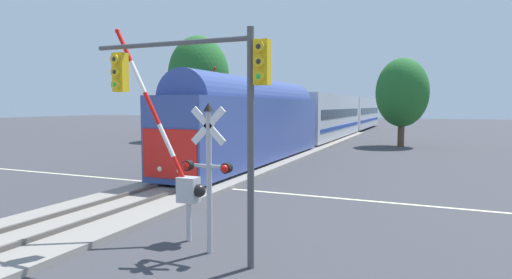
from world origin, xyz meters
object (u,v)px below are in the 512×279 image
Objects in this scene: crossing_gate_far at (194,132)px; elm_centre_background at (402,93)px; traffic_signal_near_right at (202,89)px; pine_left_background at (199,77)px; commuter_train at (328,115)px; crossing_signal_mast at (208,162)px; crossing_gate_near at (180,171)px.

elm_centre_background is (11.92, 16.69, 2.93)m from crossing_gate_far.
pine_left_background reaches higher than traffic_signal_near_right.
elm_centre_background is (2.54, 31.62, 0.76)m from traffic_signal_near_right.
commuter_train is 10.22× the size of crossing_gate_far.
pine_left_background is (-18.07, 30.00, 4.52)m from crossing_signal_mast.
commuter_train is 10.65× the size of crossing_gate_near.
commuter_train is at bearing 79.18° from crossing_gate_far.
crossing_gate_near is 30.89m from elm_centre_background.
pine_left_background is at bearing 120.84° from traffic_signal_near_right.
crossing_gate_near is 1.56× the size of crossing_signal_mast.
elm_centre_background reaches higher than crossing_signal_mast.
traffic_signal_near_right is (5.33, -36.07, 1.43)m from commuter_train.
pine_left_background is at bearing 121.07° from crossing_signal_mast.
crossing_gate_near is 0.96× the size of crossing_gate_far.
crossing_gate_far reaches higher than traffic_signal_near_right.
crossing_signal_mast is at bearing -81.68° from commuter_train.
pine_left_background is at bearing -176.90° from elm_centre_background.
pine_left_background is (-8.83, 15.57, 4.87)m from crossing_gate_far.
commuter_train is 14.62m from pine_left_background.
commuter_train is 36.50m from traffic_signal_near_right.
crossing_signal_mast is 0.62× the size of crossing_gate_far.
crossing_gate_far reaches higher than crossing_gate_near.
commuter_train is 7.88× the size of elm_centre_background.
elm_centre_background is at bearing 54.48° from crossing_gate_far.
elm_centre_background is at bearing 3.10° from pine_left_background.
pine_left_background reaches higher than elm_centre_background.
traffic_signal_near_right is at bearing -94.60° from elm_centre_background.
elm_centre_background is 0.72× the size of pine_left_background.
crossing_gate_far reaches higher than commuter_train.
elm_centre_background is at bearing 85.09° from crossing_signal_mast.
crossing_signal_mast is at bearing 104.84° from traffic_signal_near_right.
commuter_train is at bearing 96.47° from crossing_gate_near.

